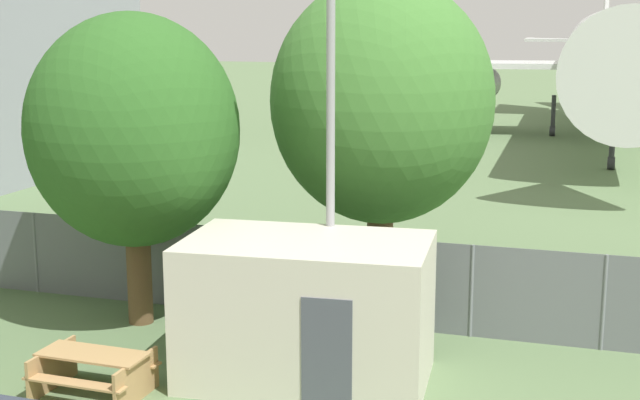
{
  "coord_description": "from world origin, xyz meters",
  "views": [
    {
      "loc": [
        7.27,
        -7.65,
        6.32
      ],
      "look_at": [
        0.96,
        12.66,
        2.0
      ],
      "focal_mm": 50.0,
      "sensor_mm": 36.0,
      "label": 1
    }
  ],
  "objects": [
    {
      "name": "airplane",
      "position": [
        7.8,
        41.87,
        4.48
      ],
      "size": [
        31.06,
        39.32,
        13.67
      ],
      "rotation": [
        0.0,
        0.0,
        -1.55
      ],
      "color": "white",
      "rests_on": "ground"
    },
    {
      "name": "picnic_bench_open_grass",
      "position": [
        -0.67,
        4.86,
        0.48
      ],
      "size": [
        1.9,
        1.45,
        0.76
      ],
      "rotation": [
        0.0,
        0.0,
        -0.03
      ],
      "color": "tan",
      "rests_on": "ground"
    },
    {
      "name": "portable_cabin",
      "position": [
        2.6,
        6.62,
        1.28
      ],
      "size": [
        4.46,
        2.9,
        2.56
      ],
      "rotation": [
        0.0,
        0.0,
        0.08
      ],
      "color": "beige",
      "rests_on": "ground"
    },
    {
      "name": "tree_near_hangar",
      "position": [
        2.61,
        12.09,
        4.48
      ],
      "size": [
        5.08,
        5.08,
        7.3
      ],
      "color": "brown",
      "rests_on": "ground"
    },
    {
      "name": "perimeter_fence",
      "position": [
        0.0,
        9.66,
        0.96
      ],
      "size": [
        56.07,
        0.07,
        1.92
      ],
      "color": "slate",
      "rests_on": "ground"
    },
    {
      "name": "tree_left_of_cabin",
      "position": [
        -1.72,
        8.46,
        4.08
      ],
      "size": [
        4.35,
        4.35,
        6.49
      ],
      "color": "brown",
      "rests_on": "ground"
    },
    {
      "name": "light_mast",
      "position": [
        2.68,
        7.8,
        5.28
      ],
      "size": [
        0.44,
        0.44,
        8.78
      ],
      "color": "#99999E",
      "rests_on": "ground"
    }
  ]
}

